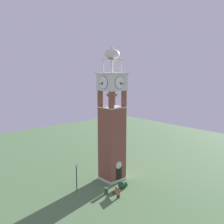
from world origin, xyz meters
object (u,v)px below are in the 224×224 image
(lamp_post, at_px, (76,172))
(clock_tower, at_px, (112,127))
(park_bench, at_px, (117,192))
(trash_bin, at_px, (106,191))

(lamp_post, bearing_deg, clock_tower, -1.77)
(park_bench, relative_size, lamp_post, 0.43)
(lamp_post, bearing_deg, trash_bin, -53.00)
(park_bench, xyz_separation_m, trash_bin, (-0.63, 1.32, -0.08))
(lamp_post, relative_size, trash_bin, 4.77)
(clock_tower, height_order, park_bench, clock_tower)
(clock_tower, relative_size, lamp_post, 5.07)
(lamp_post, bearing_deg, park_bench, -56.02)
(trash_bin, bearing_deg, park_bench, -64.48)
(park_bench, height_order, lamp_post, lamp_post)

